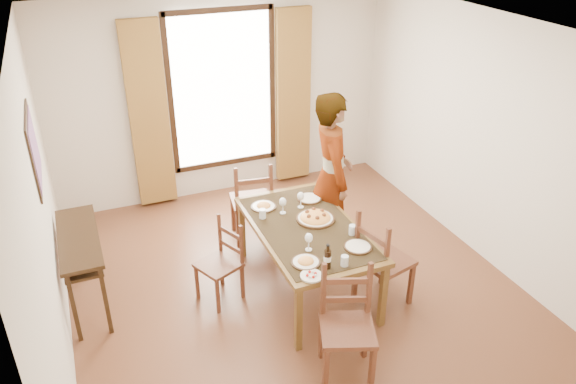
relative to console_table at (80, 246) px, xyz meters
name	(u,v)px	position (x,y,z in m)	size (l,w,h in m)	color
ground	(295,289)	(2.03, -0.60, -0.68)	(5.00, 5.00, 0.00)	#4D2B18
room_shell	(290,152)	(2.03, -0.47, 0.86)	(4.60, 5.10, 2.74)	beige
console_table	(80,246)	(0.00, 0.00, 0.00)	(0.38, 1.20, 0.80)	black
dining_table	(307,232)	(2.15, -0.62, 0.01)	(0.99, 1.75, 0.76)	brown
chair_west	(221,264)	(1.29, -0.43, -0.28)	(0.51, 0.51, 0.87)	brown
chair_north	(252,203)	(1.94, 0.52, -0.20)	(0.52, 0.52, 1.05)	brown
chair_south	(347,328)	(1.99, -1.82, -0.21)	(0.58, 0.58, 1.03)	brown
chair_east	(382,263)	(2.75, -1.12, -0.20)	(0.57, 0.57, 1.05)	brown
man	(332,176)	(2.69, -0.06, 0.28)	(0.60, 0.79, 1.93)	gray
plate_sw	(306,261)	(1.89, -1.19, 0.10)	(0.27, 0.27, 0.05)	silver
plate_se	(358,245)	(2.45, -1.14, 0.10)	(0.27, 0.27, 0.05)	silver
plate_nw	(264,205)	(1.88, -0.08, 0.10)	(0.27, 0.27, 0.05)	silver
plate_ne	(309,197)	(2.41, -0.10, 0.10)	(0.27, 0.27, 0.05)	silver
pasta_platter	(315,216)	(2.29, -0.52, 0.12)	(0.40, 0.40, 0.10)	#C45019
caprese_plate	(311,275)	(1.85, -1.39, 0.09)	(0.20, 0.20, 0.04)	silver
wine_glass_a	(309,242)	(2.00, -1.00, 0.16)	(0.08, 0.08, 0.18)	white
wine_glass_b	(301,200)	(2.25, -0.23, 0.16)	(0.08, 0.08, 0.18)	white
wine_glass_c	(283,206)	(2.03, -0.27, 0.16)	(0.08, 0.08, 0.18)	white
tumbler_a	(352,230)	(2.51, -0.91, 0.12)	(0.07, 0.07, 0.10)	silver
tumbler_b	(262,214)	(1.80, -0.28, 0.12)	(0.07, 0.07, 0.10)	silver
tumbler_c	(345,261)	(2.20, -1.35, 0.12)	(0.07, 0.07, 0.10)	silver
wine_bottle	(328,256)	(2.04, -1.32, 0.20)	(0.07, 0.07, 0.25)	black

